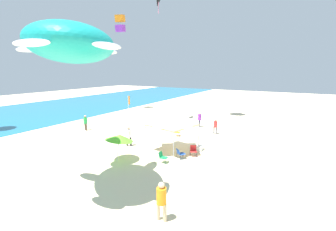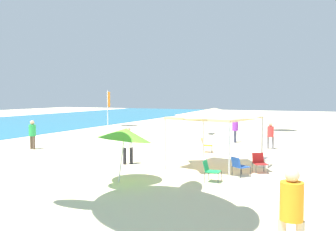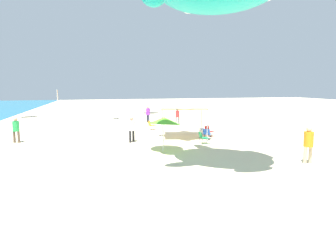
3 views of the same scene
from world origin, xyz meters
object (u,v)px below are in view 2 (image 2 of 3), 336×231
at_px(person_beachcomber, 128,142).
at_px(cooler_box, 265,162).
at_px(folding_chair_near_cooler, 239,165).
at_px(person_kite_handler, 292,207).
at_px(folding_chair_facing_ocean, 205,144).
at_px(person_near_umbrella, 270,133).
at_px(canopy_tent, 215,114).
at_px(banner_flag, 108,111).
at_px(person_watching_sky, 32,132).
at_px(beach_umbrella, 125,134).
at_px(folding_chair_left_of_tent, 259,161).
at_px(person_far_stroller, 235,127).
at_px(folding_chair_right_of_tent, 210,169).

bearing_deg(person_beachcomber, cooler_box, -20.53).
distance_m(folding_chair_near_cooler, person_kite_handler, 7.52).
relative_size(folding_chair_near_cooler, cooler_box, 1.27).
bearing_deg(person_kite_handler, cooler_box, -83.23).
bearing_deg(folding_chair_facing_ocean, person_near_umbrella, -61.71).
xyz_separation_m(canopy_tent, person_beachcomber, (-0.88, 4.03, -1.42)).
xyz_separation_m(folding_chair_near_cooler, banner_flag, (7.44, 11.22, 1.72)).
xyz_separation_m(canopy_tent, person_watching_sky, (0.87, 11.81, -1.44)).
bearing_deg(person_kite_handler, folding_chair_near_cooler, -74.52).
xyz_separation_m(beach_umbrella, person_near_umbrella, (10.77, -3.93, -0.87)).
distance_m(folding_chair_near_cooler, cooler_box, 2.60).
height_order(banner_flag, person_kite_handler, banner_flag).
xyz_separation_m(banner_flag, person_watching_sky, (-5.26, 2.02, -1.15)).
xyz_separation_m(person_kite_handler, person_beachcomber, (7.44, 8.07, -0.07)).
relative_size(folding_chair_left_of_tent, person_far_stroller, 0.45).
bearing_deg(folding_chair_near_cooler, folding_chair_facing_ocean, -24.24).
bearing_deg(person_near_umbrella, canopy_tent, 77.21).
bearing_deg(person_kite_handler, person_far_stroller, -78.19).
xyz_separation_m(folding_chair_left_of_tent, person_far_stroller, (9.15, 3.20, 0.59)).
bearing_deg(banner_flag, folding_chair_facing_ocean, -104.51).
bearing_deg(folding_chair_facing_ocean, cooler_box, -139.49).
xyz_separation_m(beach_umbrella, person_kite_handler, (-4.45, -6.43, -0.70)).
relative_size(beach_umbrella, folding_chair_near_cooler, 2.77).
xyz_separation_m(person_near_umbrella, person_far_stroller, (2.10, 2.69, 0.10)).
height_order(folding_chair_near_cooler, person_beachcomber, person_beachcomber).
distance_m(folding_chair_near_cooler, person_beachcomber, 5.51).
distance_m(folding_chair_facing_ocean, person_far_stroller, 5.01).
xyz_separation_m(folding_chair_left_of_tent, person_kite_handler, (-8.17, -1.99, 0.65)).
bearing_deg(person_beachcomber, beach_umbrella, -100.80).
distance_m(folding_chair_right_of_tent, person_near_umbrella, 9.53).
distance_m(beach_umbrella, person_kite_handler, 7.85).
xyz_separation_m(folding_chair_facing_ocean, person_near_umbrella, (2.84, -3.27, 0.49)).
relative_size(folding_chair_near_cooler, person_watching_sky, 0.46).
height_order(canopy_tent, person_watching_sky, canopy_tent).
bearing_deg(folding_chair_near_cooler, person_near_umbrella, -55.58).
bearing_deg(folding_chair_near_cooler, folding_chair_right_of_tent, 92.33).
bearing_deg(beach_umbrella, folding_chair_left_of_tent, -50.01).
relative_size(cooler_box, banner_flag, 0.18).
xyz_separation_m(banner_flag, person_kite_handler, (-14.46, -13.83, -1.07)).
height_order(canopy_tent, person_beachcomber, canopy_tent).
height_order(cooler_box, person_near_umbrella, person_near_umbrella).
bearing_deg(folding_chair_right_of_tent, cooler_box, -23.40).
bearing_deg(canopy_tent, person_near_umbrella, -12.56).
bearing_deg(banner_flag, cooler_box, -112.55).
bearing_deg(cooler_box, folding_chair_facing_ocean, 53.25).
distance_m(canopy_tent, beach_umbrella, 4.60).
bearing_deg(canopy_tent, person_far_stroller, 7.32).
height_order(canopy_tent, beach_umbrella, canopy_tent).
bearing_deg(canopy_tent, beach_umbrella, 148.28).
xyz_separation_m(folding_chair_right_of_tent, cooler_box, (3.79, -1.47, -0.27)).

